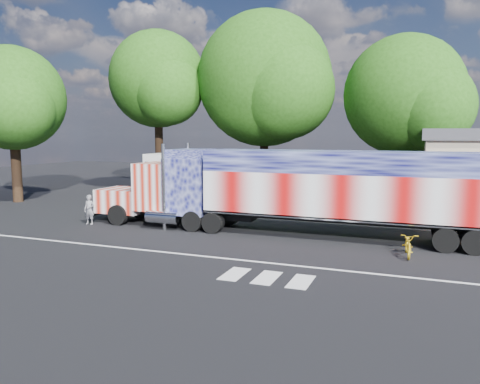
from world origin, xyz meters
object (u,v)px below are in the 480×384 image
(coach_bus, at_px, (226,178))
(tree_nw_a, at_px, (159,80))
(tree_n_mid, at_px, (266,80))
(tree_w_a, at_px, (13,99))
(woman, at_px, (89,210))
(semi_truck, at_px, (292,188))
(bicycle, at_px, (408,244))
(tree_ne_a, at_px, (406,96))

(coach_bus, relative_size, tree_nw_a, 0.87)
(tree_n_mid, bearing_deg, tree_w_a, -141.78)
(coach_bus, bearing_deg, tree_w_a, -162.07)
(woman, height_order, tree_n_mid, tree_n_mid)
(semi_truck, relative_size, tree_n_mid, 1.39)
(tree_w_a, bearing_deg, woman, -26.11)
(tree_nw_a, distance_m, tree_n_mid, 9.37)
(coach_bus, bearing_deg, tree_nw_a, 147.05)
(woman, xyz_separation_m, bicycle, (16.50, -0.89, -0.32))
(woman, relative_size, bicycle, 0.87)
(coach_bus, distance_m, bicycle, 16.49)
(tree_nw_a, height_order, tree_n_mid, tree_n_mid)
(tree_w_a, height_order, tree_n_mid, tree_n_mid)
(tree_w_a, distance_m, tree_n_mid, 19.29)
(semi_truck, distance_m, tree_n_mid, 18.21)
(bicycle, distance_m, tree_nw_a, 28.09)
(tree_w_a, xyz_separation_m, tree_n_mid, (15.07, 11.87, 1.97))
(semi_truck, xyz_separation_m, bicycle, (5.47, -2.35, -1.79))
(woman, bearing_deg, tree_w_a, 148.41)
(semi_truck, height_order, bicycle, semi_truck)
(tree_w_a, xyz_separation_m, tree_ne_a, (26.07, 11.11, 0.30))
(coach_bus, xyz_separation_m, tree_w_a, (-14.41, -4.66, 5.60))
(coach_bus, height_order, tree_n_mid, tree_n_mid)
(semi_truck, relative_size, bicycle, 11.16)
(bicycle, bearing_deg, tree_n_mid, 117.84)
(tree_w_a, height_order, tree_nw_a, tree_nw_a)
(woman, relative_size, tree_w_a, 0.15)
(woman, bearing_deg, tree_nw_a, 101.12)
(coach_bus, relative_size, tree_n_mid, 0.80)
(semi_truck, relative_size, tree_w_a, 1.87)
(tree_ne_a, bearing_deg, tree_n_mid, 176.07)
(tree_nw_a, bearing_deg, tree_w_a, -119.81)
(tree_w_a, relative_size, tree_nw_a, 0.81)
(woman, bearing_deg, tree_n_mid, 69.18)
(woman, xyz_separation_m, tree_ne_a, (15.65, 16.22, 6.88))
(tree_w_a, bearing_deg, bicycle, -12.56)
(tree_n_mid, bearing_deg, tree_ne_a, -3.93)
(semi_truck, xyz_separation_m, coach_bus, (-7.04, 8.31, -0.48))
(woman, xyz_separation_m, tree_w_a, (-10.42, 5.11, 6.59))
(semi_truck, bearing_deg, coach_bus, 130.27)
(tree_w_a, bearing_deg, semi_truck, -9.64)
(tree_w_a, distance_m, tree_nw_a, 11.97)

